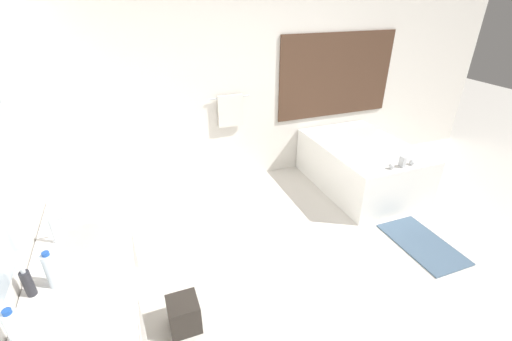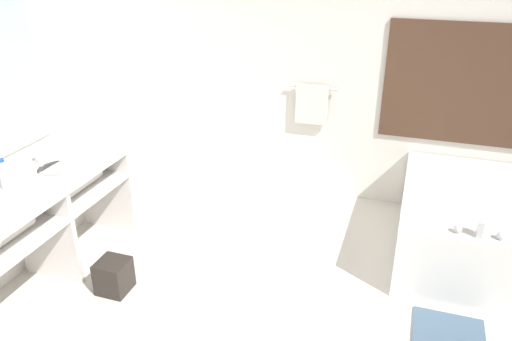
% 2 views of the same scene
% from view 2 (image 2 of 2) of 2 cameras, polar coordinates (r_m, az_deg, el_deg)
% --- Properties ---
extents(ground_plane, '(16.00, 16.00, 0.00)m').
position_cam_2_polar(ground_plane, '(3.63, 2.72, -18.24)').
color(ground_plane, silver).
rests_on(ground_plane, ground).
extents(wall_back_with_blinds, '(7.40, 0.13, 2.70)m').
position_cam_2_polar(wall_back_with_blinds, '(4.96, 10.72, 11.34)').
color(wall_back_with_blinds, white).
rests_on(wall_back_with_blinds, ground_plane).
extents(vanity_counter, '(0.58, 1.66, 0.86)m').
position_cam_2_polar(vanity_counter, '(4.12, -23.06, -3.90)').
color(vanity_counter, white).
rests_on(vanity_counter, ground_plane).
extents(sink_faucet, '(0.09, 0.04, 0.18)m').
position_cam_2_polar(sink_faucet, '(4.24, -23.50, 1.59)').
color(sink_faucet, silver).
rests_on(sink_faucet, vanity_counter).
extents(bathtub, '(1.08, 1.53, 0.71)m').
position_cam_2_polar(bathtub, '(4.56, 22.95, -5.42)').
color(bathtub, white).
rests_on(bathtub, ground_plane).
extents(water_bottle_2, '(0.07, 0.07, 0.23)m').
position_cam_2_polar(water_bottle_2, '(3.94, -26.82, -0.46)').
color(water_bottle_2, white).
rests_on(water_bottle_2, vanity_counter).
extents(waste_bin, '(0.23, 0.23, 0.26)m').
position_cam_2_polar(waste_bin, '(4.06, -15.94, -11.51)').
color(waste_bin, '#2D2823').
rests_on(waste_bin, ground_plane).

